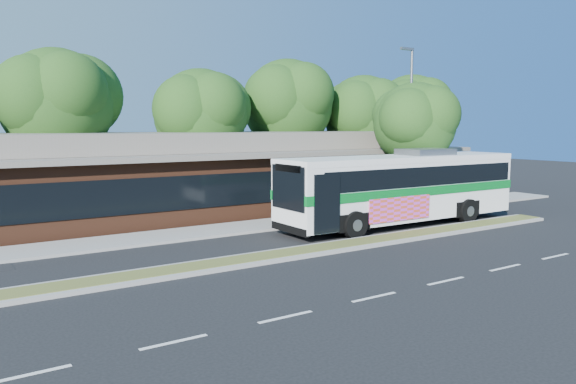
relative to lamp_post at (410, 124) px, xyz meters
name	(u,v)px	position (x,y,z in m)	size (l,w,h in m)	color
ground	(344,251)	(-9.56, -6.00, -4.90)	(120.00, 120.00, 0.00)	black
median_strip	(334,247)	(-9.56, -5.40, -4.83)	(26.00, 1.10, 0.15)	#505725
sidewalk	(259,225)	(-9.56, 0.40, -4.84)	(44.00, 2.60, 0.12)	gray
plaza_building	(200,173)	(-9.56, 6.99, -2.77)	(33.20, 11.20, 4.45)	#512919
lamp_post	(410,124)	(0.00, 0.00, 0.00)	(0.93, 0.18, 9.07)	slate
tree_bg_b	(64,101)	(-16.13, 10.14, 1.24)	(6.69, 6.00, 9.00)	black
tree_bg_c	(206,113)	(-8.16, 9.13, 0.69)	(6.24, 5.60, 8.26)	black
tree_bg_d	(292,103)	(-1.12, 10.15, 1.52)	(6.91, 6.20, 9.37)	black
tree_bg_e	(366,113)	(4.85, 9.14, 0.84)	(6.47, 5.80, 8.50)	black
tree_bg_f	(414,110)	(10.87, 10.14, 1.16)	(6.69, 6.00, 8.92)	black
transit_bus	(402,183)	(-3.50, -2.98, -2.85)	(13.19, 3.21, 3.69)	white
sidewalk_tree	(417,122)	(0.92, 0.31, 0.15)	(5.19, 4.66, 7.28)	black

